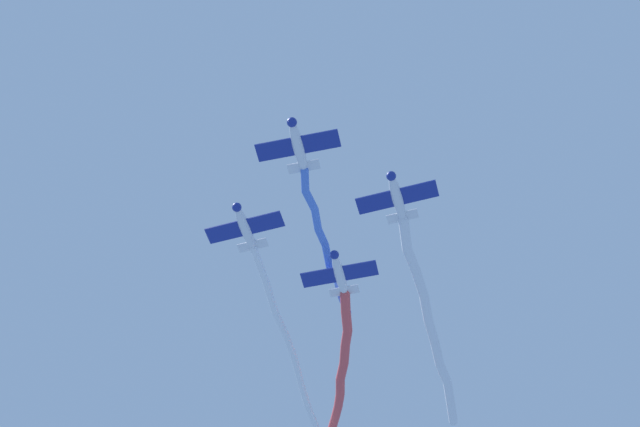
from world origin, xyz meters
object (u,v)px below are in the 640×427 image
Objects in this scene: airplane_right_wing at (245,227)px; airplane_slot at (339,273)px; airplane_left_wing at (397,197)px; airplane_lead at (298,145)px.

airplane_right_wing is 9.74m from airplane_slot.
airplane_slot is at bearing 135.93° from airplane_right_wing.
airplane_slot reaches higher than airplane_left_wing.
airplane_lead reaches higher than airplane_left_wing.
airplane_lead is 13.75m from airplane_slot.
airplane_right_wing reaches higher than airplane_left_wing.
airplane_left_wing is (-9.17, 3.21, -0.40)m from airplane_lead.
airplane_lead is 9.73m from airplane_left_wing.
airplane_right_wing is (5.95, -12.40, 0.70)m from airplane_left_wing.
airplane_left_wing is at bearing 131.96° from airplane_lead.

